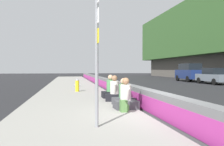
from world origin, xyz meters
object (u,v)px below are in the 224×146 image
at_px(seated_person_middle, 123,96).
at_px(seated_person_rear, 115,93).
at_px(seated_person_foreground, 126,99).
at_px(parked_car_fourth, 214,76).
at_px(seated_person_far, 110,90).
at_px(backpack, 124,106).
at_px(fire_hydrant, 77,85).
at_px(parked_car_midline, 190,72).
at_px(route_sign_post, 97,45).

height_order(seated_person_middle, seated_person_rear, seated_person_rear).
xyz_separation_m(seated_person_foreground, parked_car_fourth, (14.75, -12.96, 0.36)).
distance_m(seated_person_rear, seated_person_far, 1.22).
height_order(seated_person_far, backpack, seated_person_far).
distance_m(seated_person_foreground, seated_person_far, 3.56).
bearing_deg(seated_person_middle, fire_hydrant, 14.61).
bearing_deg(parked_car_midline, seated_person_foreground, 147.17).
bearing_deg(seated_person_foreground, route_sign_post, 152.73).
relative_size(seated_person_foreground, backpack, 2.89).
relative_size(seated_person_far, parked_car_fourth, 0.26).
bearing_deg(seated_person_foreground, parked_car_midline, -32.83).
bearing_deg(seated_person_foreground, seated_person_middle, -7.87).
relative_size(route_sign_post, seated_person_middle, 3.28).
xyz_separation_m(seated_person_foreground, backpack, (-0.60, 0.21, -0.17)).
height_order(route_sign_post, seated_person_rear, route_sign_post).
bearing_deg(backpack, route_sign_post, 150.50).
xyz_separation_m(seated_person_far, parked_car_fourth, (11.19, -12.92, 0.36)).
xyz_separation_m(seated_person_middle, parked_car_fourth, (13.75, -12.82, 0.38)).
height_order(seated_person_foreground, parked_car_fourth, parked_car_fourth).
distance_m(seated_person_middle, parked_car_fourth, 18.80).
height_order(seated_person_far, parked_car_midline, parked_car_midline).
height_order(route_sign_post, seated_person_far, route_sign_post).
height_order(fire_hydrant, seated_person_far, seated_person_far).
xyz_separation_m(seated_person_foreground, seated_person_rear, (2.34, -0.02, 0.01)).
relative_size(route_sign_post, fire_hydrant, 4.09).
relative_size(fire_hydrant, parked_car_midline, 0.18).
xyz_separation_m(route_sign_post, backpack, (2.07, -1.17, -1.90)).
distance_m(fire_hydrant, parked_car_midline, 19.39).
distance_m(seated_person_far, parked_car_midline, 21.09).
xyz_separation_m(seated_person_foreground, seated_person_middle, (1.00, -0.14, -0.02)).
distance_m(seated_person_foreground, seated_person_middle, 1.01).
relative_size(seated_person_foreground, seated_person_middle, 1.05).
distance_m(backpack, parked_car_fourth, 20.23).
height_order(fire_hydrant, parked_car_midline, parked_car_midline).
bearing_deg(seated_person_rear, backpack, 175.64).
distance_m(seated_person_foreground, seated_person_rear, 2.34).
height_order(seated_person_rear, parked_car_fourth, parked_car_fourth).
xyz_separation_m(fire_hydrant, parked_car_midline, (12.82, -14.53, 0.60)).
bearing_deg(parked_car_midline, fire_hydrant, 131.42).
height_order(route_sign_post, seated_person_foreground, route_sign_post).
height_order(route_sign_post, parked_car_fourth, route_sign_post).
bearing_deg(fire_hydrant, seated_person_far, -157.70).
xyz_separation_m(fire_hydrant, seated_person_middle, (-6.35, -1.65, -0.11)).
relative_size(seated_person_middle, seated_person_rear, 0.93).
height_order(seated_person_foreground, seated_person_middle, seated_person_foreground).
distance_m(route_sign_post, seated_person_far, 6.62).
xyz_separation_m(seated_person_foreground, seated_person_far, (3.56, -0.04, 0.01)).
bearing_deg(fire_hydrant, seated_person_rear, -162.97).
xyz_separation_m(seated_person_rear, parked_car_midline, (17.83, -13.00, 0.68)).
relative_size(route_sign_post, parked_car_fourth, 0.80).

